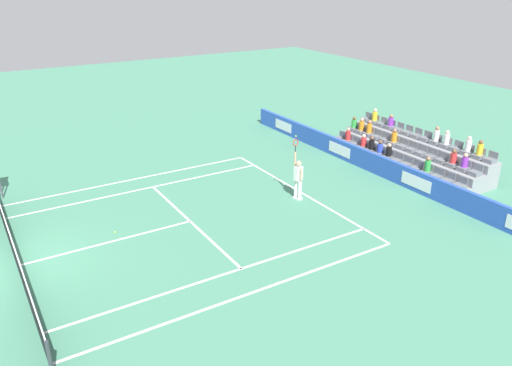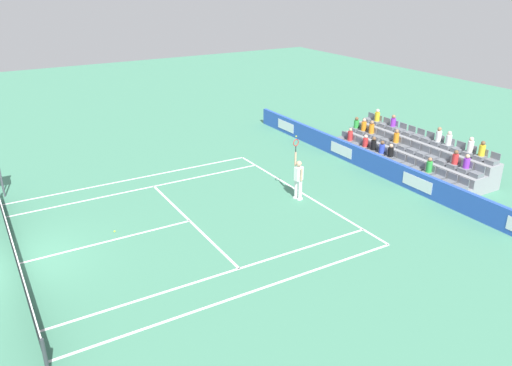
% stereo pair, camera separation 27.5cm
% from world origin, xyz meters
% --- Properties ---
extents(ground_plane, '(80.00, 80.00, 0.00)m').
position_xyz_m(ground_plane, '(0.00, 0.00, 0.00)').
color(ground_plane, '#47896B').
extents(line_baseline, '(10.97, 0.10, 0.01)m').
position_xyz_m(line_baseline, '(0.00, -11.89, 0.00)').
color(line_baseline, white).
rests_on(line_baseline, ground).
extents(line_service, '(8.23, 0.10, 0.01)m').
position_xyz_m(line_service, '(0.00, -6.40, 0.00)').
color(line_service, white).
rests_on(line_service, ground).
extents(line_centre_service, '(0.10, 6.40, 0.01)m').
position_xyz_m(line_centre_service, '(0.00, -3.20, 0.00)').
color(line_centre_service, white).
rests_on(line_centre_service, ground).
extents(line_singles_sideline_left, '(0.10, 11.89, 0.01)m').
position_xyz_m(line_singles_sideline_left, '(4.12, -5.95, 0.00)').
color(line_singles_sideline_left, white).
rests_on(line_singles_sideline_left, ground).
extents(line_singles_sideline_right, '(0.10, 11.89, 0.01)m').
position_xyz_m(line_singles_sideline_right, '(-4.12, -5.95, 0.00)').
color(line_singles_sideline_right, white).
rests_on(line_singles_sideline_right, ground).
extents(line_doubles_sideline_left, '(0.10, 11.89, 0.01)m').
position_xyz_m(line_doubles_sideline_left, '(5.49, -5.95, 0.00)').
color(line_doubles_sideline_left, white).
rests_on(line_doubles_sideline_left, ground).
extents(line_doubles_sideline_right, '(0.10, 11.89, 0.01)m').
position_xyz_m(line_doubles_sideline_right, '(-5.49, -5.95, 0.00)').
color(line_doubles_sideline_right, white).
rests_on(line_doubles_sideline_right, ground).
extents(line_centre_mark, '(0.10, 0.20, 0.01)m').
position_xyz_m(line_centre_mark, '(0.00, -11.79, 0.00)').
color(line_centre_mark, white).
rests_on(line_centre_mark, ground).
extents(sponsor_barrier, '(21.17, 0.22, 0.99)m').
position_xyz_m(sponsor_barrier, '(-0.00, -16.43, 0.49)').
color(sponsor_barrier, blue).
rests_on(sponsor_barrier, ground).
extents(tennis_net, '(11.97, 0.10, 1.07)m').
position_xyz_m(tennis_net, '(0.00, 0.00, 0.49)').
color(tennis_net, '#33383D').
rests_on(tennis_net, ground).
extents(tennis_player, '(0.53, 0.39, 2.85)m').
position_xyz_m(tennis_player, '(-0.46, -11.35, 0.99)').
color(tennis_player, white).
rests_on(tennis_player, ground).
extents(stadium_stand, '(8.68, 2.85, 2.19)m').
position_xyz_m(stadium_stand, '(0.01, -18.73, 0.56)').
color(stadium_stand, gray).
rests_on(stadium_stand, ground).
extents(loose_tennis_ball, '(0.07, 0.07, 0.07)m').
position_xyz_m(loose_tennis_ball, '(0.59, -3.54, 0.03)').
color(loose_tennis_ball, '#D1E533').
rests_on(loose_tennis_ball, ground).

